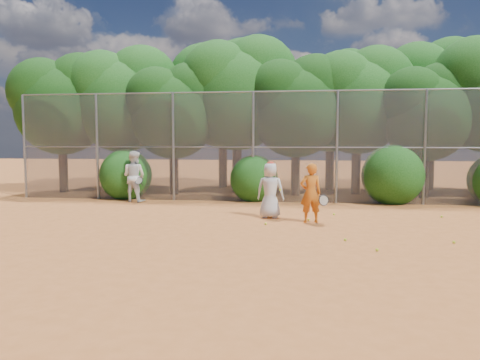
# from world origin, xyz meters

# --- Properties ---
(ground) EXTENTS (80.00, 80.00, 0.00)m
(ground) POSITION_xyz_m (0.00, 0.00, 0.00)
(ground) COLOR #AC5B26
(ground) RESTS_ON ground
(fence_back) EXTENTS (20.05, 0.09, 4.03)m
(fence_back) POSITION_xyz_m (-0.12, 6.00, 2.05)
(fence_back) COLOR gray
(fence_back) RESTS_ON ground
(tree_0) EXTENTS (4.38, 3.81, 6.00)m
(tree_0) POSITION_xyz_m (-9.44, 8.04, 3.93)
(tree_0) COLOR black
(tree_0) RESTS_ON ground
(tree_1) EXTENTS (4.64, 4.03, 6.35)m
(tree_1) POSITION_xyz_m (-6.94, 8.54, 4.16)
(tree_1) COLOR black
(tree_1) RESTS_ON ground
(tree_2) EXTENTS (3.99, 3.47, 5.47)m
(tree_2) POSITION_xyz_m (-4.45, 7.83, 3.58)
(tree_2) COLOR black
(tree_2) RESTS_ON ground
(tree_3) EXTENTS (4.89, 4.26, 6.70)m
(tree_3) POSITION_xyz_m (-1.94, 8.84, 4.40)
(tree_3) COLOR black
(tree_3) RESTS_ON ground
(tree_4) EXTENTS (4.19, 3.64, 5.73)m
(tree_4) POSITION_xyz_m (0.55, 8.24, 3.76)
(tree_4) COLOR black
(tree_4) RESTS_ON ground
(tree_5) EXTENTS (4.51, 3.92, 6.17)m
(tree_5) POSITION_xyz_m (3.06, 9.04, 4.05)
(tree_5) COLOR black
(tree_5) RESTS_ON ground
(tree_6) EXTENTS (3.86, 3.36, 5.29)m
(tree_6) POSITION_xyz_m (5.55, 8.03, 3.47)
(tree_6) COLOR black
(tree_6) RESTS_ON ground
(tree_9) EXTENTS (4.83, 4.20, 6.62)m
(tree_9) POSITION_xyz_m (-7.94, 10.84, 4.34)
(tree_9) COLOR black
(tree_9) RESTS_ON ground
(tree_10) EXTENTS (5.15, 4.48, 7.06)m
(tree_10) POSITION_xyz_m (-2.93, 11.05, 4.63)
(tree_10) COLOR black
(tree_10) RESTS_ON ground
(tree_11) EXTENTS (4.64, 4.03, 6.35)m
(tree_11) POSITION_xyz_m (2.06, 10.64, 4.16)
(tree_11) COLOR black
(tree_11) RESTS_ON ground
(tree_12) EXTENTS (5.02, 4.37, 6.88)m
(tree_12) POSITION_xyz_m (6.56, 11.24, 4.51)
(tree_12) COLOR black
(tree_12) RESTS_ON ground
(bush_0) EXTENTS (2.00, 2.00, 2.00)m
(bush_0) POSITION_xyz_m (-6.00, 6.30, 1.00)
(bush_0) COLOR #144711
(bush_0) RESTS_ON ground
(bush_1) EXTENTS (1.80, 1.80, 1.80)m
(bush_1) POSITION_xyz_m (-1.00, 6.30, 0.90)
(bush_1) COLOR #144711
(bush_1) RESTS_ON ground
(bush_2) EXTENTS (2.20, 2.20, 2.20)m
(bush_2) POSITION_xyz_m (4.00, 6.30, 1.10)
(bush_2) COLOR #144711
(bush_2) RESTS_ON ground
(player_yellow) EXTENTS (0.83, 0.55, 1.64)m
(player_yellow) POSITION_xyz_m (1.04, 1.90, 0.82)
(player_yellow) COLOR #C66217
(player_yellow) RESTS_ON ground
(player_teen) EXTENTS (0.83, 0.57, 1.65)m
(player_teen) POSITION_xyz_m (-0.11, 2.52, 0.82)
(player_teen) COLOR silver
(player_teen) RESTS_ON ground
(player_white) EXTENTS (1.04, 0.90, 1.86)m
(player_white) POSITION_xyz_m (-5.33, 5.40, 0.93)
(player_white) COLOR silver
(player_white) RESTS_ON ground
(ball_0) EXTENTS (0.07, 0.07, 0.07)m
(ball_0) POSITION_xyz_m (0.99, 2.15, 0.03)
(ball_0) COLOR #C0D326
(ball_0) RESTS_ON ground
(ball_1) EXTENTS (0.07, 0.07, 0.07)m
(ball_1) POSITION_xyz_m (1.76, 3.23, 0.03)
(ball_1) COLOR #C0D326
(ball_1) RESTS_ON ground
(ball_2) EXTENTS (0.07, 0.07, 0.07)m
(ball_2) POSITION_xyz_m (2.36, -1.28, 0.03)
(ball_2) COLOR #C0D326
(ball_2) RESTS_ON ground
(ball_3) EXTENTS (0.07, 0.07, 0.07)m
(ball_3) POSITION_xyz_m (4.14, -0.32, 0.03)
(ball_3) COLOR #C0D326
(ball_3) RESTS_ON ground
(ball_4) EXTENTS (0.07, 0.07, 0.07)m
(ball_4) POSITION_xyz_m (-0.15, 1.36, 0.03)
(ball_4) COLOR #C0D326
(ball_4) RESTS_ON ground
(ball_5) EXTENTS (0.07, 0.07, 0.07)m
(ball_5) POSITION_xyz_m (4.86, 3.21, 0.03)
(ball_5) COLOR #C0D326
(ball_5) RESTS_ON ground
(ball_6) EXTENTS (0.07, 0.07, 0.07)m
(ball_6) POSITION_xyz_m (1.79, -0.39, 0.03)
(ball_6) COLOR #C0D326
(ball_6) RESTS_ON ground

